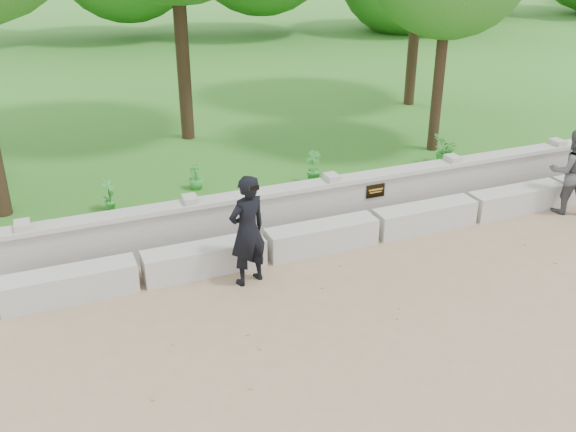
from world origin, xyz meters
The scene contains 10 objects.
ground centered at (0.00, 0.00, 0.00)m, with size 80.00×80.00×0.00m, color #8C7256.
lawn centered at (0.00, 14.00, 0.12)m, with size 40.00×22.00×0.25m, color #35631F.
concrete_bench centered at (0.00, 1.90, 0.22)m, with size 11.90×0.45×0.45m.
parapet_wall centered at (0.00, 2.60, 0.46)m, with size 12.50×0.35×0.90m.
man_main centered at (-2.47, 1.36, 0.86)m, with size 0.72×0.67×1.72m.
visitor_left centered at (3.84, 1.53, 0.80)m, with size 0.96×0.88×1.60m.
shrub_a centered at (-4.07, 4.26, 0.56)m, with size 0.33×0.22×0.62m, color #2F8C32.
shrub_b centered at (-0.20, 4.04, 0.58)m, with size 0.36×0.29×0.65m, color #2F8C32.
shrub_c centered at (2.83, 3.96, 0.57)m, with size 0.58×0.50×0.65m, color #2F8C32.
shrub_d centered at (-2.39, 4.65, 0.51)m, with size 0.29×0.26×0.52m, color #2F8C32.
Camera 1 is at (-5.13, -6.62, 4.99)m, focal length 40.00 mm.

